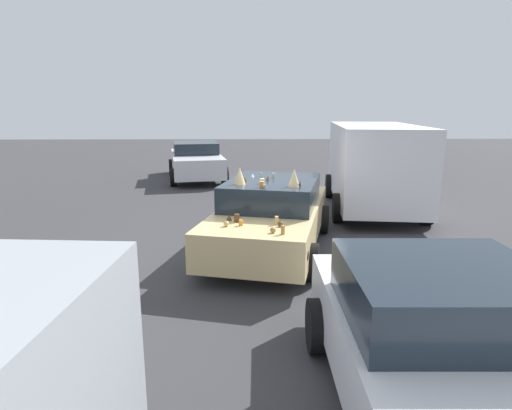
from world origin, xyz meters
TOP-DOWN VIEW (x-y plane):
  - ground_plane at (0.00, 0.00)m, footprint 60.00×60.00m
  - art_car_decorated at (0.02, -0.00)m, footprint 4.76×2.82m
  - parked_van_behind_right at (3.38, -2.96)m, footprint 5.20×2.76m
  - parked_sedan_far_left at (8.61, 2.44)m, footprint 4.76×2.66m
  - parked_sedan_far_right at (-4.82, -1.23)m, footprint 3.94×2.15m

SIDE VIEW (x-z plane):
  - ground_plane at x=0.00m, z-range 0.00..0.00m
  - parked_sedan_far_right at x=-4.82m, z-range -0.01..1.40m
  - art_car_decorated at x=0.02m, z-range -0.14..1.55m
  - parked_sedan_far_left at x=8.61m, z-range 0.01..1.43m
  - parked_van_behind_right at x=3.38m, z-range 0.13..2.43m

